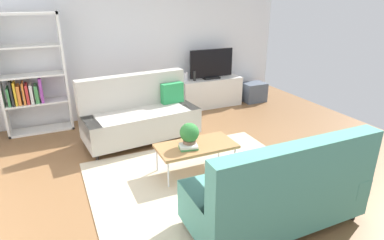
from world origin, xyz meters
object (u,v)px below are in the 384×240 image
tv_console (210,92)px  bottle_0 (194,76)px  couch_green (278,192)px  table_book_0 (188,148)px  coffee_table (196,147)px  vase_0 (186,76)px  bookshelf (31,80)px  storage_trunk (254,92)px  potted_plant (189,134)px  tv (211,64)px  couch_beige (140,115)px

tv_console → bottle_0: bottle_0 is taller
couch_green → table_book_0: size_ratio=7.93×
table_book_0 → bottle_0: size_ratio=1.10×
couch_green → coffee_table: couch_green is taller
coffee_table → vase_0: 2.75m
bookshelf → storage_trunk: 4.70m
tv_console → potted_plant: potted_plant is taller
couch_green → tv_console: size_ratio=1.36×
bookshelf → bottle_0: bookshelf is taller
tv → bottle_0: (-0.41, -0.02, -0.20)m
tv_console → vase_0: size_ratio=7.63×
vase_0 → table_book_0: bearing=-112.5°
coffee_table → vase_0: vase_0 is taller
coffee_table → vase_0: size_ratio=5.99×
coffee_table → vase_0: (0.95, 2.56, 0.34)m
coffee_table → tv_console: 2.94m
coffee_table → tv_console: size_ratio=0.79×
bookshelf → tv_console: bearing=-0.3°
couch_beige → tv_console: bearing=-156.1°
coffee_table → table_book_0: 0.16m
vase_0 → couch_green: bearing=-99.4°
couch_beige → tv: 2.26m
couch_green → potted_plant: couch_green is taller
tv → couch_beige: bearing=-150.9°
table_book_0 → couch_beige: bearing=99.6°
table_book_0 → tv_console: bearing=57.0°
couch_beige → table_book_0: bearing=94.0°
coffee_table → tv: tv is taller
bookshelf → table_book_0: bookshelf is taller
tv_console → tv: (0.00, -0.02, 0.63)m
vase_0 → tv: bearing=-6.9°
tv_console → storage_trunk: 1.11m
couch_beige → vase_0: bearing=-145.3°
potted_plant → tv_console: bearing=57.1°
table_book_0 → couch_green: bearing=-72.5°
tv → bottle_0: tv is taller
couch_green → tv: tv is taller
tv_console → bottle_0: size_ratio=6.44×
couch_beige → storage_trunk: bearing=-167.5°
tv_console → bookshelf: bearing=179.7°
couch_green → storage_trunk: (2.34, 3.83, -0.22)m
couch_green → bookshelf: bearing=120.4°
couch_beige → table_book_0: size_ratio=8.22×
couch_beige → tv_console: (1.92, 1.09, -0.12)m
couch_green → vase_0: (0.66, 3.98, 0.29)m
storage_trunk → vase_0: (-1.68, 0.15, 0.51)m
coffee_table → potted_plant: 0.24m
couch_beige → coffee_table: size_ratio=1.79×
bottle_0 → vase_0: bearing=151.8°
bookshelf → potted_plant: 3.20m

